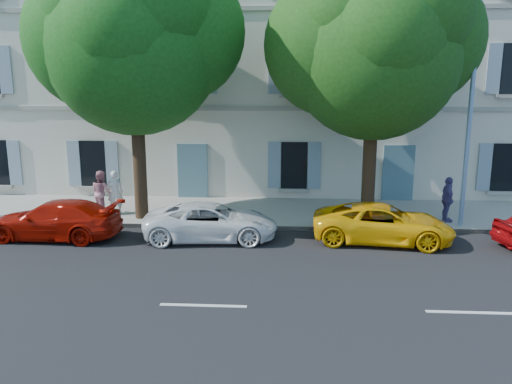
# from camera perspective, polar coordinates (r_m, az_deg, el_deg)

# --- Properties ---
(ground) EXTENTS (90.00, 90.00, 0.00)m
(ground) POSITION_cam_1_polar(r_m,az_deg,el_deg) (15.43, -3.60, -6.60)
(ground) COLOR black
(sidewalk) EXTENTS (36.00, 4.50, 0.15)m
(sidewalk) POSITION_cam_1_polar(r_m,az_deg,el_deg) (19.65, -2.03, -2.27)
(sidewalk) COLOR #A09E96
(sidewalk) RESTS_ON ground
(kerb) EXTENTS (36.00, 0.16, 0.16)m
(kerb) POSITION_cam_1_polar(r_m,az_deg,el_deg) (17.57, -2.70, -3.99)
(kerb) COLOR #9E998E
(kerb) RESTS_ON ground
(building) EXTENTS (28.00, 7.00, 12.00)m
(building) POSITION_cam_1_polar(r_m,az_deg,el_deg) (24.80, -0.83, 14.50)
(building) COLOR beige
(building) RESTS_ON ground
(car_red_coupe) EXTENTS (4.41, 1.95, 1.26)m
(car_red_coupe) POSITION_cam_1_polar(r_m,az_deg,el_deg) (17.64, -22.05, -2.95)
(car_red_coupe) COLOR #A01004
(car_red_coupe) RESTS_ON ground
(car_white_coupe) EXTENTS (4.45, 2.31, 1.20)m
(car_white_coupe) POSITION_cam_1_polar(r_m,az_deg,el_deg) (16.32, -5.15, -3.39)
(car_white_coupe) COLOR white
(car_white_coupe) RESTS_ON ground
(car_yellow_supercar) EXTENTS (4.63, 2.53, 1.23)m
(car_yellow_supercar) POSITION_cam_1_polar(r_m,az_deg,el_deg) (16.50, 14.30, -3.49)
(car_yellow_supercar) COLOR #FFB90A
(car_yellow_supercar) RESTS_ON ground
(tree_left) EXTENTS (6.08, 6.08, 9.42)m
(tree_left) POSITION_cam_1_polar(r_m,az_deg,el_deg) (18.45, -13.79, 15.70)
(tree_left) COLOR #3A2819
(tree_left) RESTS_ON sidewalk
(tree_right) EXTENTS (5.90, 5.90, 9.08)m
(tree_right) POSITION_cam_1_polar(r_m,az_deg,el_deg) (18.15, 13.39, 15.04)
(tree_right) COLOR #3A2819
(tree_right) RESTS_ON sidewalk
(street_lamp) EXTENTS (0.42, 1.66, 7.73)m
(street_lamp) POSITION_cam_1_polar(r_m,az_deg,el_deg) (18.15, 23.57, 9.80)
(street_lamp) COLOR #7293BF
(street_lamp) RESTS_ON sidewalk
(pedestrian_a) EXTENTS (0.68, 0.54, 1.65)m
(pedestrian_a) POSITION_cam_1_polar(r_m,az_deg,el_deg) (19.71, -15.81, -0.00)
(pedestrian_a) COLOR white
(pedestrian_a) RESTS_ON sidewalk
(pedestrian_b) EXTENTS (1.03, 0.99, 1.67)m
(pedestrian_b) POSITION_cam_1_polar(r_m,az_deg,el_deg) (19.75, -17.24, -0.04)
(pedestrian_b) COLOR #C67F8C
(pedestrian_b) RESTS_ON sidewalk
(pedestrian_c) EXTENTS (0.42, 0.96, 1.62)m
(pedestrian_c) POSITION_cam_1_polar(r_m,az_deg,el_deg) (19.04, 21.05, -0.80)
(pedestrian_c) COLOR #554987
(pedestrian_c) RESTS_ON sidewalk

